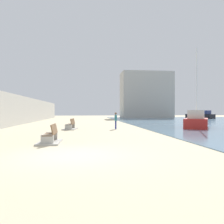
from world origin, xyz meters
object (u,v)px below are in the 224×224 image
Objects in this scene: bench_near at (50,138)px; boat_nearest at (196,121)px; bench_far at (70,127)px; person_walking at (116,120)px; boat_distant at (201,115)px.

bench_near is 0.27× the size of boat_nearest.
bench_near is at bearing -92.84° from bench_far.
person_walking is 35.35m from boat_distant.
bench_near is 45.01m from boat_distant.
bench_far is 11.81m from boat_nearest.
boat_nearest is at bearing -118.09° from boat_distant.
person_walking is 0.20× the size of boat_nearest.
boat_nearest reaches higher than bench_far.
boat_nearest is 1.20× the size of boat_distant.
person_walking is (4.09, -0.24, 0.64)m from bench_far.
boat_distant is at bearing 53.33° from bench_near.
boat_nearest reaches higher than bench_near.
person_walking is (4.54, 8.70, 0.64)m from bench_near.
person_walking reaches higher than bench_near.
person_walking is at bearing 179.78° from boat_nearest.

